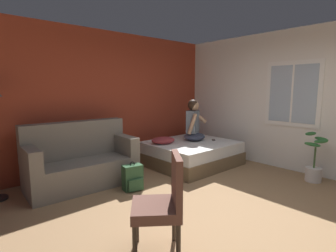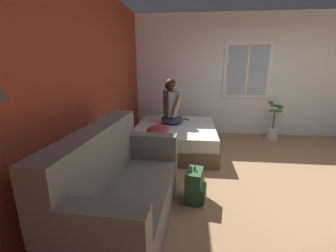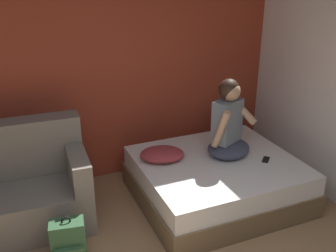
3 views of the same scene
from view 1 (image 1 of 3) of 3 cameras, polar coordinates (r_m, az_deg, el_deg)
ground_plane at (r=3.56m, az=13.67°, el=-18.61°), size 40.00×40.00×0.00m
wall_back_accent at (r=5.48m, az=-12.65°, el=5.50°), size 9.91×0.16×2.70m
wall_side_with_window at (r=5.48m, az=29.56°, el=4.64°), size 0.19×7.26×2.70m
bed at (r=5.56m, az=5.03°, el=-5.93°), size 1.73×1.54×0.48m
couch at (r=4.59m, az=-18.45°, el=-7.37°), size 1.74×0.90×1.04m
side_chair at (r=2.60m, az=-1.05°, el=-15.93°), size 0.64×0.64×0.98m
person_seated at (r=5.63m, az=5.61°, el=0.47°), size 0.66×0.62×0.88m
backpack at (r=4.24m, az=-7.67°, el=-11.14°), size 0.33×0.27×0.46m
throw_pillow at (r=5.29m, az=-1.06°, el=-3.13°), size 0.57×0.49×0.14m
cell_phone at (r=5.74m, az=9.89°, el=-3.01°), size 0.15×0.15×0.01m
potted_plant at (r=5.18m, az=29.23°, el=-7.29°), size 0.39×0.37×0.85m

